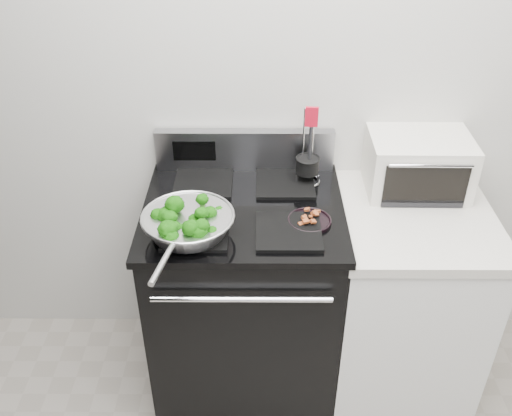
{
  "coord_description": "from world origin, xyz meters",
  "views": [
    {
      "loc": [
        -0.24,
        -0.44,
        2.19
      ],
      "look_at": [
        -0.25,
        1.36,
        0.98
      ],
      "focal_mm": 40.0,
      "sensor_mm": 36.0,
      "label": 1
    }
  ],
  "objects_px": {
    "utensil_holder": "(307,169)",
    "gas_range": "(245,294)",
    "skillet": "(188,223)",
    "toaster_oven": "(417,163)",
    "bacon_plate": "(310,218)"
  },
  "relations": [
    {
      "from": "utensil_holder",
      "to": "gas_range",
      "type": "bearing_deg",
      "value": -139.68
    },
    {
      "from": "toaster_oven",
      "to": "utensil_holder",
      "type": "bearing_deg",
      "value": -178.39
    },
    {
      "from": "skillet",
      "to": "gas_range",
      "type": "bearing_deg",
      "value": 55.41
    },
    {
      "from": "bacon_plate",
      "to": "utensil_holder",
      "type": "bearing_deg",
      "value": 88.16
    },
    {
      "from": "skillet",
      "to": "toaster_oven",
      "type": "distance_m",
      "value": 0.99
    },
    {
      "from": "bacon_plate",
      "to": "utensil_holder",
      "type": "height_order",
      "value": "utensil_holder"
    },
    {
      "from": "utensil_holder",
      "to": "toaster_oven",
      "type": "relative_size",
      "value": 0.84
    },
    {
      "from": "gas_range",
      "to": "bacon_plate",
      "type": "relative_size",
      "value": 6.79
    },
    {
      "from": "bacon_plate",
      "to": "toaster_oven",
      "type": "distance_m",
      "value": 0.56
    },
    {
      "from": "bacon_plate",
      "to": "utensil_holder",
      "type": "relative_size",
      "value": 0.48
    },
    {
      "from": "skillet",
      "to": "utensil_holder",
      "type": "distance_m",
      "value": 0.59
    },
    {
      "from": "gas_range",
      "to": "toaster_oven",
      "type": "xyz_separation_m",
      "value": [
        0.71,
        0.2,
        0.55
      ]
    },
    {
      "from": "gas_range",
      "to": "utensil_holder",
      "type": "bearing_deg",
      "value": 35.67
    },
    {
      "from": "utensil_holder",
      "to": "toaster_oven",
      "type": "bearing_deg",
      "value": 5.62
    },
    {
      "from": "gas_range",
      "to": "skillet",
      "type": "xyz_separation_m",
      "value": [
        -0.19,
        -0.18,
        0.52
      ]
    }
  ]
}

